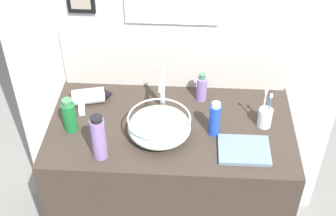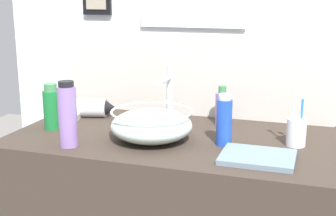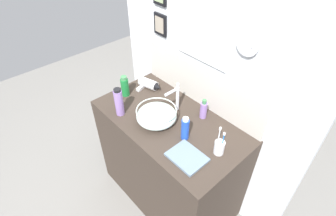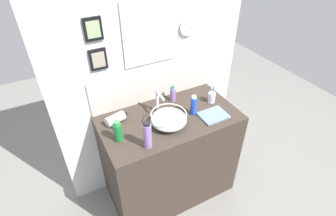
{
  "view_description": "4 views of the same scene",
  "coord_description": "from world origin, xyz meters",
  "px_view_note": "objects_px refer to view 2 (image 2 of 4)",
  "views": [
    {
      "loc": [
        0.08,
        -1.6,
        2.34
      ],
      "look_at": [
        -0.01,
        0.0,
        1.01
      ],
      "focal_mm": 50.0,
      "sensor_mm": 36.0,
      "label": 1
    },
    {
      "loc": [
        0.48,
        -1.51,
        1.4
      ],
      "look_at": [
        -0.01,
        0.0,
        1.01
      ],
      "focal_mm": 50.0,
      "sensor_mm": 36.0,
      "label": 2
    },
    {
      "loc": [
        1.0,
        -0.93,
        2.16
      ],
      "look_at": [
        -0.01,
        0.0,
        1.01
      ],
      "focal_mm": 28.0,
      "sensor_mm": 36.0,
      "label": 3
    },
    {
      "loc": [
        -0.78,
        -1.45,
        2.24
      ],
      "look_at": [
        -0.01,
        0.0,
        1.01
      ],
      "focal_mm": 28.0,
      "sensor_mm": 36.0,
      "label": 4
    }
  ],
  "objects_px": {
    "toothbrush_cup": "(296,131)",
    "hand_towel": "(258,157)",
    "hair_drier": "(91,108)",
    "lotion_bottle": "(68,115)",
    "shampoo_bottle": "(224,121)",
    "spray_bottle": "(222,107)",
    "soap_dispenser": "(52,108)",
    "glass_bowl_sink": "(152,125)",
    "faucet": "(168,92)"
  },
  "relations": [
    {
      "from": "toothbrush_cup",
      "to": "hand_towel",
      "type": "bearing_deg",
      "value": -120.08
    },
    {
      "from": "hair_drier",
      "to": "lotion_bottle",
      "type": "relative_size",
      "value": 0.95
    },
    {
      "from": "shampoo_bottle",
      "to": "spray_bottle",
      "type": "height_order",
      "value": "shampoo_bottle"
    },
    {
      "from": "toothbrush_cup",
      "to": "soap_dispenser",
      "type": "relative_size",
      "value": 1.22
    },
    {
      "from": "glass_bowl_sink",
      "to": "faucet",
      "type": "bearing_deg",
      "value": 90.0
    },
    {
      "from": "toothbrush_cup",
      "to": "hand_towel",
      "type": "distance_m",
      "value": 0.21
    },
    {
      "from": "faucet",
      "to": "shampoo_bottle",
      "type": "bearing_deg",
      "value": -31.65
    },
    {
      "from": "soap_dispenser",
      "to": "spray_bottle",
      "type": "distance_m",
      "value": 0.64
    },
    {
      "from": "faucet",
      "to": "toothbrush_cup",
      "type": "distance_m",
      "value": 0.49
    },
    {
      "from": "glass_bowl_sink",
      "to": "shampoo_bottle",
      "type": "relative_size",
      "value": 1.61
    },
    {
      "from": "toothbrush_cup",
      "to": "shampoo_bottle",
      "type": "xyz_separation_m",
      "value": [
        -0.23,
        -0.07,
        0.03
      ]
    },
    {
      "from": "glass_bowl_sink",
      "to": "lotion_bottle",
      "type": "bearing_deg",
      "value": -149.76
    },
    {
      "from": "shampoo_bottle",
      "to": "glass_bowl_sink",
      "type": "bearing_deg",
      "value": -172.31
    },
    {
      "from": "glass_bowl_sink",
      "to": "soap_dispenser",
      "type": "relative_size",
      "value": 1.64
    },
    {
      "from": "hair_drier",
      "to": "lotion_bottle",
      "type": "height_order",
      "value": "lotion_bottle"
    },
    {
      "from": "soap_dispenser",
      "to": "shampoo_bottle",
      "type": "relative_size",
      "value": 0.99
    },
    {
      "from": "faucet",
      "to": "shampoo_bottle",
      "type": "distance_m",
      "value": 0.29
    },
    {
      "from": "soap_dispenser",
      "to": "hand_towel",
      "type": "height_order",
      "value": "soap_dispenser"
    },
    {
      "from": "shampoo_bottle",
      "to": "lotion_bottle",
      "type": "bearing_deg",
      "value": -160.33
    },
    {
      "from": "glass_bowl_sink",
      "to": "toothbrush_cup",
      "type": "xyz_separation_m",
      "value": [
        0.47,
        0.1,
        -0.01
      ]
    },
    {
      "from": "soap_dispenser",
      "to": "spray_bottle",
      "type": "xyz_separation_m",
      "value": [
        0.59,
        0.25,
        -0.01
      ]
    },
    {
      "from": "glass_bowl_sink",
      "to": "hair_drier",
      "type": "distance_m",
      "value": 0.41
    },
    {
      "from": "glass_bowl_sink",
      "to": "hand_towel",
      "type": "relative_size",
      "value": 1.26
    },
    {
      "from": "shampoo_bottle",
      "to": "hand_towel",
      "type": "xyz_separation_m",
      "value": [
        0.13,
        -0.11,
        -0.07
      ]
    },
    {
      "from": "soap_dispenser",
      "to": "shampoo_bottle",
      "type": "height_order",
      "value": "shampoo_bottle"
    },
    {
      "from": "glass_bowl_sink",
      "to": "lotion_bottle",
      "type": "distance_m",
      "value": 0.28
    },
    {
      "from": "faucet",
      "to": "hair_drier",
      "type": "height_order",
      "value": "faucet"
    },
    {
      "from": "glass_bowl_sink",
      "to": "lotion_bottle",
      "type": "xyz_separation_m",
      "value": [
        -0.24,
        -0.14,
        0.05
      ]
    },
    {
      "from": "faucet",
      "to": "hair_drier",
      "type": "xyz_separation_m",
      "value": [
        -0.34,
        0.03,
        -0.1
      ]
    },
    {
      "from": "shampoo_bottle",
      "to": "spray_bottle",
      "type": "distance_m",
      "value": 0.25
    },
    {
      "from": "glass_bowl_sink",
      "to": "spray_bottle",
      "type": "bearing_deg",
      "value": 56.0
    },
    {
      "from": "glass_bowl_sink",
      "to": "hair_drier",
      "type": "height_order",
      "value": "glass_bowl_sink"
    },
    {
      "from": "hand_towel",
      "to": "spray_bottle",
      "type": "bearing_deg",
      "value": 117.95
    },
    {
      "from": "faucet",
      "to": "glass_bowl_sink",
      "type": "bearing_deg",
      "value": -90.0
    },
    {
      "from": "shampoo_bottle",
      "to": "hand_towel",
      "type": "bearing_deg",
      "value": -40.41
    },
    {
      "from": "hair_drier",
      "to": "spray_bottle",
      "type": "relative_size",
      "value": 1.37
    },
    {
      "from": "hair_drier",
      "to": "lotion_bottle",
      "type": "bearing_deg",
      "value": -73.68
    },
    {
      "from": "hair_drier",
      "to": "lotion_bottle",
      "type": "distance_m",
      "value": 0.38
    },
    {
      "from": "toothbrush_cup",
      "to": "spray_bottle",
      "type": "relative_size",
      "value": 1.38
    },
    {
      "from": "lotion_bottle",
      "to": "hand_towel",
      "type": "height_order",
      "value": "lotion_bottle"
    },
    {
      "from": "faucet",
      "to": "soap_dispenser",
      "type": "bearing_deg",
      "value": -157.92
    },
    {
      "from": "lotion_bottle",
      "to": "faucet",
      "type": "bearing_deg",
      "value": 53.37
    },
    {
      "from": "lotion_bottle",
      "to": "shampoo_bottle",
      "type": "distance_m",
      "value": 0.51
    },
    {
      "from": "faucet",
      "to": "lotion_bottle",
      "type": "bearing_deg",
      "value": -126.63
    },
    {
      "from": "hair_drier",
      "to": "hand_towel",
      "type": "bearing_deg",
      "value": -22.23
    },
    {
      "from": "toothbrush_cup",
      "to": "hair_drier",
      "type": "bearing_deg",
      "value": 171.79
    },
    {
      "from": "faucet",
      "to": "shampoo_bottle",
      "type": "relative_size",
      "value": 1.32
    },
    {
      "from": "toothbrush_cup",
      "to": "spray_bottle",
      "type": "height_order",
      "value": "toothbrush_cup"
    },
    {
      "from": "shampoo_bottle",
      "to": "spray_bottle",
      "type": "bearing_deg",
      "value": 103.51
    },
    {
      "from": "spray_bottle",
      "to": "glass_bowl_sink",
      "type": "bearing_deg",
      "value": -124.0
    }
  ]
}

